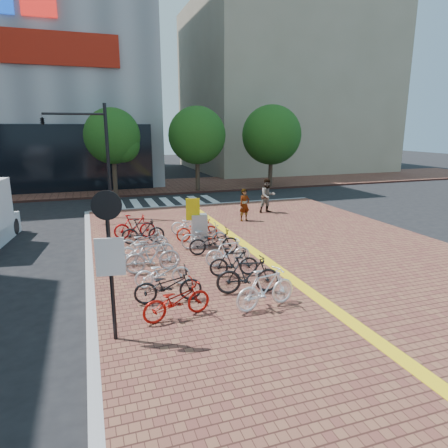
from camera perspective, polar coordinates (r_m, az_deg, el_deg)
name	(u,v)px	position (r m, az deg, el deg)	size (l,w,h in m)	color
ground	(222,280)	(12.92, -0.34, -8.04)	(120.00, 120.00, 0.00)	black
sidewalk	(415,338)	(10.46, 25.65, -14.51)	(14.00, 34.00, 0.15)	brown
tactile_strip	(380,343)	(9.80, 21.35, -15.51)	(0.40, 34.00, 0.01)	yellow
kerb_west	(95,406)	(7.93, -17.91, -23.47)	(0.25, 34.00, 0.15)	gray
kerb_north	(206,205)	(24.81, -2.63, 2.72)	(14.00, 0.25, 0.15)	gray
far_sidewalk	(138,187)	(32.95, -12.13, 5.14)	(70.00, 8.00, 0.15)	brown
building_beige	(281,89)	(48.75, 8.16, 18.49)	(20.00, 18.00, 18.00)	gray
crosswalk	(160,203)	(26.19, -9.13, 2.98)	(7.50, 4.00, 0.01)	silver
street_trees	(211,137)	(30.18, -1.90, 12.36)	(16.20, 4.60, 6.35)	#38281E
bike_0	(177,300)	(10.11, -6.76, -10.75)	(0.62, 1.79, 0.94)	#A7120B
bike_1	(168,285)	(10.99, -7.98, -8.66)	(0.64, 1.83, 0.96)	black
bike_2	(163,272)	(12.07, -8.77, -6.84)	(0.58, 1.66, 0.87)	white
bike_3	(152,256)	(13.20, -10.21, -4.57)	(0.52, 1.83, 1.10)	#A4A4A8
bike_4	(146,249)	(14.10, -11.08, -3.54)	(0.69, 1.98, 1.04)	silver
bike_5	(144,241)	(15.19, -11.35, -2.44)	(0.64, 1.85, 0.97)	#B9B9BE
bike_6	(143,231)	(16.53, -11.49, -1.02)	(0.49, 1.73, 1.04)	black
bike_7	(135,227)	(17.37, -12.64, -0.36)	(0.49, 1.74, 1.05)	#A70B0D
bike_8	(266,288)	(10.57, 5.98, -9.15)	(0.51, 1.82, 1.09)	white
bike_9	(248,275)	(11.43, 3.48, -7.25)	(0.52, 1.85, 1.11)	black
bike_10	(234,262)	(12.73, 1.42, -5.42)	(0.44, 1.57, 0.94)	black
bike_11	(228,252)	(13.63, 0.59, -4.04)	(0.46, 1.62, 0.97)	white
bike_12	(214,242)	(14.87, -1.46, -2.52)	(0.65, 1.86, 0.98)	black
bike_13	(204,236)	(15.62, -2.85, -1.75)	(0.64, 1.84, 0.96)	#B0B0B5
bike_14	(197,230)	(16.68, -3.86, -0.83)	(0.62, 1.77, 0.93)	#9F190B
bike_15	(190,224)	(17.77, -4.87, -0.01)	(0.59, 1.70, 0.89)	white
pedestrian_a	(245,205)	(20.16, 2.95, 2.73)	(0.59, 0.39, 1.63)	gray
pedestrian_b	(268,196)	(22.22, 6.24, 4.03)	(0.92, 0.72, 1.89)	#4B505F
utility_box	(199,231)	(15.75, -3.55, -0.96)	(0.61, 0.44, 1.32)	#B5B6BA
yellow_sign	(192,214)	(15.48, -4.52, 1.46)	(0.53, 0.19, 1.98)	#B7B7BC
notice_sign	(109,249)	(8.79, -16.04, -3.39)	(0.62, 0.18, 3.38)	black
traffic_light_pole	(79,140)	(21.36, -20.05, 11.17)	(3.11, 1.20, 5.80)	black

